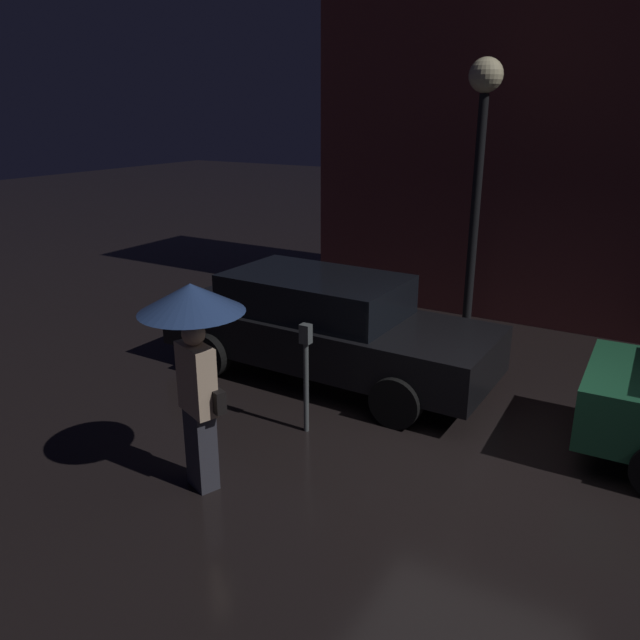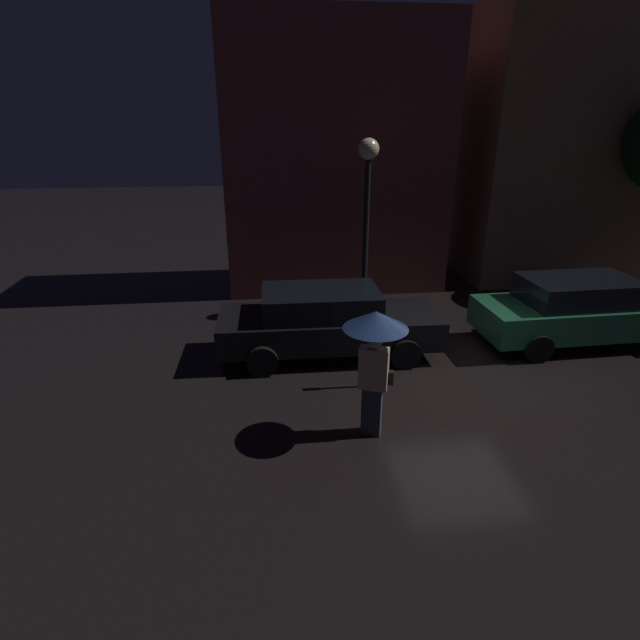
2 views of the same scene
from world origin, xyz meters
name	(u,v)px [view 1 (image 1 of 2)]	position (x,y,z in m)	size (l,w,h in m)	color
ground_plane	(473,473)	(0.00, 0.00, 0.00)	(60.00, 60.00, 0.00)	black
building_facade_left	(506,107)	(-1.73, 6.50, 3.58)	(6.10, 3.00, 7.16)	brown
parked_car_black	(324,325)	(-2.58, 1.36, 0.75)	(4.60, 1.88, 1.44)	black
pedestrian_with_umbrella	(194,335)	(-2.24, -1.58, 1.60)	(0.98, 0.98, 2.09)	#383842
parking_meter	(306,367)	(-1.95, -0.11, 0.81)	(0.12, 0.10, 1.31)	#4C5154
street_lamp_near	(481,136)	(-1.32, 3.75, 3.19)	(0.49, 0.49, 4.26)	black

